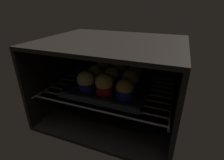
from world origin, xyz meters
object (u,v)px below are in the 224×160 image
object	(u,v)px
muffin_row1_col2	(130,79)
muffin_row2_col2	(134,73)
muffin_row1_col1	(111,76)
muffin_row2_col0	(103,68)
baking_tray	(112,85)
muffin_row0_col1	(104,84)
muffin_row0_col2	(125,89)
muffin_row2_col1	(119,70)
muffin_row1_col0	(95,74)
muffin_row0_col0	(86,81)

from	to	relation	value
muffin_row1_col2	muffin_row2_col2	world-z (taller)	muffin_row1_col2
muffin_row1_col1	muffin_row2_col0	world-z (taller)	muffin_row1_col1
baking_tray	muffin_row0_col1	xyz separation A→B (cm)	(-0.16, -8.57, 4.47)
muffin_row0_col2	muffin_row2_col0	distance (cm)	24.97
muffin_row1_col1	baking_tray	bearing A→B (deg)	-23.28
muffin_row0_col2	muffin_row2_col1	distance (cm)	19.74
muffin_row1_col2	muffin_row2_col1	bearing A→B (deg)	134.07
muffin_row1_col0	muffin_row0_col0	bearing A→B (deg)	-90.43
muffin_row0_col2	muffin_row2_col1	world-z (taller)	muffin_row2_col1
muffin_row0_col2	muffin_row1_col0	xyz separation A→B (cm)	(-17.53, 9.22, 0.15)
muffin_row2_col2	muffin_row0_col0	bearing A→B (deg)	-135.42
muffin_row1_col1	muffin_row2_col1	distance (cm)	8.74
baking_tray	muffin_row0_col2	world-z (taller)	muffin_row0_col2
muffin_row1_col1	muffin_row2_col0	distance (cm)	12.05
muffin_row2_col0	muffin_row2_col1	world-z (taller)	muffin_row2_col1
baking_tray	muffin_row2_col1	world-z (taller)	muffin_row2_col1
muffin_row0_col0	muffin_row2_col0	world-z (taller)	muffin_row0_col0
baking_tray	muffin_row2_col0	xyz separation A→B (cm)	(-8.70, 8.83, 3.99)
muffin_row0_col0	muffin_row0_col2	world-z (taller)	muffin_row0_col0
baking_tray	muffin_row1_col0	world-z (taller)	muffin_row1_col0
muffin_row1_col2	muffin_row2_col0	bearing A→B (deg)	153.71
muffin_row1_col2	muffin_row2_col1	distance (cm)	11.89
muffin_row0_col2	muffin_row1_col0	bearing A→B (deg)	152.26
baking_tray	muffin_row2_col0	size ratio (longest dim) A/B	4.37
baking_tray	muffin_row1_col0	xyz separation A→B (cm)	(-8.62, 0.35, 4.06)
muffin_row0_col0	muffin_row2_col2	xyz separation A→B (cm)	(16.86, 16.61, -0.32)
baking_tray	muffin_row2_col1	xyz separation A→B (cm)	(0.25, 8.87, 4.39)
muffin_row0_col1	muffin_row1_col1	distance (cm)	8.72
baking_tray	muffin_row0_col2	xyz separation A→B (cm)	(8.91, -8.87, 3.91)
muffin_row1_col1	muffin_row2_col0	bearing A→B (deg)	133.90
muffin_row0_col2	muffin_row0_col1	bearing A→B (deg)	178.09
muffin_row1_col2	muffin_row2_col0	xyz separation A→B (cm)	(-17.23, 8.51, -0.32)
baking_tray	muffin_row0_col0	distance (cm)	12.74
baking_tray	muffin_row2_col1	size ratio (longest dim) A/B	4.02
muffin_row1_col0	muffin_row2_col1	bearing A→B (deg)	43.81
muffin_row0_col1	muffin_row1_col1	bearing A→B (deg)	91.25
muffin_row0_col0	muffin_row0_col1	world-z (taller)	muffin_row0_col1
baking_tray	muffin_row2_col2	world-z (taller)	muffin_row2_col2
muffin_row0_col1	muffin_row1_col2	bearing A→B (deg)	45.67
muffin_row1_col2	muffin_row2_col0	distance (cm)	19.22
muffin_row0_col2	muffin_row1_col2	bearing A→B (deg)	92.39
muffin_row0_col0	muffin_row1_col2	xyz separation A→B (cm)	(17.21, 8.59, 0.01)
baking_tray	muffin_row0_col0	xyz separation A→B (cm)	(-8.69, -8.27, 4.29)
muffin_row0_col2	muffin_row1_col1	xyz separation A→B (cm)	(-9.26, 9.02, 0.46)
muffin_row0_col0	muffin_row2_col0	bearing A→B (deg)	90.04
muffin_row0_col2	muffin_row2_col1	bearing A→B (deg)	116.02
muffin_row0_col1	muffin_row0_col2	bearing A→B (deg)	-1.91
muffin_row0_col0	muffin_row1_col2	distance (cm)	19.24
muffin_row2_col1	muffin_row2_col2	world-z (taller)	muffin_row2_col1
muffin_row0_col0	muffin_row1_col1	size ratio (longest dim) A/B	0.97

